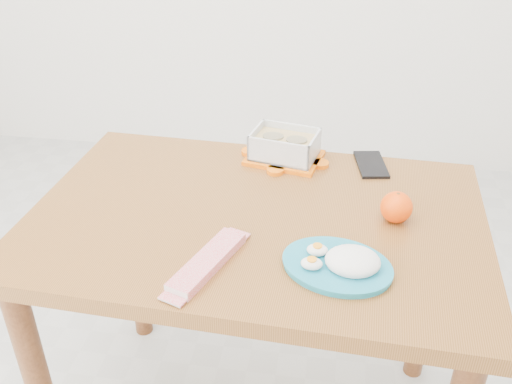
# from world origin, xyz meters

# --- Properties ---
(dining_table) EXTENTS (1.09, 0.76, 0.75)m
(dining_table) POSITION_xyz_m (0.16, 0.01, 0.63)
(dining_table) COLOR brown
(dining_table) RESTS_ON ground
(food_container) EXTENTS (0.22, 0.18, 0.08)m
(food_container) POSITION_xyz_m (0.19, 0.29, 0.79)
(food_container) COLOR orange
(food_container) RESTS_ON dining_table
(orange_fruit) EXTENTS (0.07, 0.07, 0.07)m
(orange_fruit) POSITION_xyz_m (0.48, 0.03, 0.79)
(orange_fruit) COLOR #F85604
(orange_fruit) RESTS_ON dining_table
(rice_plate) EXTENTS (0.28, 0.28, 0.06)m
(rice_plate) POSITION_xyz_m (0.36, -0.17, 0.77)
(rice_plate) COLOR teal
(rice_plate) RESTS_ON dining_table
(candy_bar) EXTENTS (0.13, 0.23, 0.02)m
(candy_bar) POSITION_xyz_m (0.09, -0.20, 0.76)
(candy_bar) COLOR red
(candy_bar) RESTS_ON dining_table
(smartphone) EXTENTS (0.10, 0.16, 0.01)m
(smartphone) POSITION_xyz_m (0.43, 0.29, 0.75)
(smartphone) COLOR black
(smartphone) RESTS_ON dining_table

